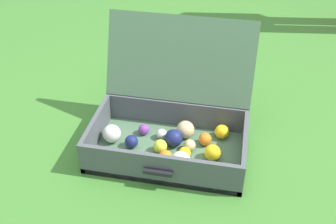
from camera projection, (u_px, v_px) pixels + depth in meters
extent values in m
plane|color=#3D7A2D|center=(173.00, 163.00, 1.64)|extent=(16.00, 16.00, 0.00)
cube|color=#4C7051|center=(168.00, 151.00, 1.68)|extent=(0.63, 0.36, 0.03)
cube|color=#4C5156|center=(97.00, 131.00, 1.69)|extent=(0.02, 0.36, 0.14)
cube|color=#4C5156|center=(244.00, 150.00, 1.60)|extent=(0.02, 0.36, 0.14)
cube|color=#4C5156|center=(159.00, 170.00, 1.51)|extent=(0.59, 0.02, 0.14)
cube|color=#4C5156|center=(176.00, 115.00, 1.78)|extent=(0.59, 0.02, 0.14)
cube|color=#4C7051|center=(180.00, 59.00, 1.70)|extent=(0.63, 0.16, 0.34)
cube|color=black|center=(158.00, 172.00, 1.49)|extent=(0.11, 0.02, 0.02)
sphere|color=#D1B784|center=(190.00, 145.00, 1.65)|extent=(0.05, 0.05, 0.05)
sphere|color=#D1B784|center=(185.00, 129.00, 1.72)|extent=(0.08, 0.08, 0.08)
sphere|color=navy|center=(131.00, 142.00, 1.67)|extent=(0.06, 0.06, 0.06)
sphere|color=yellow|center=(212.00, 153.00, 1.61)|extent=(0.07, 0.07, 0.07)
sphere|color=yellow|center=(222.00, 132.00, 1.71)|extent=(0.06, 0.06, 0.06)
sphere|color=#D1B784|center=(146.00, 159.00, 1.59)|extent=(0.05, 0.05, 0.05)
sphere|color=#CCDB38|center=(160.00, 146.00, 1.64)|extent=(0.06, 0.06, 0.06)
sphere|color=yellow|center=(185.00, 153.00, 1.61)|extent=(0.05, 0.05, 0.05)
sphere|color=orange|center=(165.00, 156.00, 1.60)|extent=(0.05, 0.05, 0.05)
sphere|color=orange|center=(205.00, 139.00, 1.68)|extent=(0.05, 0.05, 0.05)
sphere|color=white|center=(112.00, 134.00, 1.69)|extent=(0.08, 0.08, 0.08)
sphere|color=#CCDB38|center=(132.00, 157.00, 1.60)|extent=(0.05, 0.05, 0.05)
sphere|color=white|center=(180.00, 162.00, 1.55)|extent=(0.08, 0.08, 0.08)
sphere|color=purple|center=(144.00, 130.00, 1.74)|extent=(0.05, 0.05, 0.05)
sphere|color=navy|center=(174.00, 138.00, 1.67)|extent=(0.07, 0.07, 0.07)
sphere|color=white|center=(162.00, 134.00, 1.72)|extent=(0.04, 0.04, 0.04)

